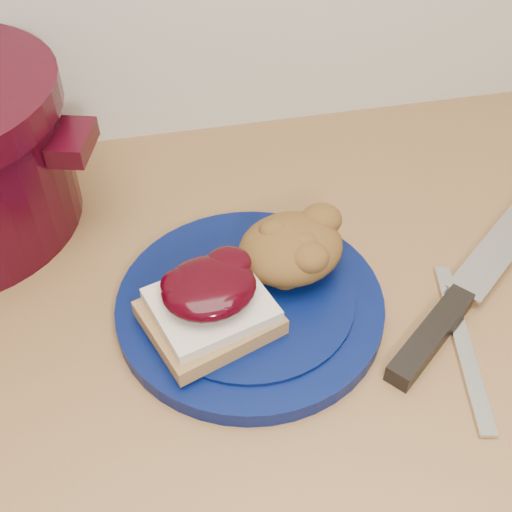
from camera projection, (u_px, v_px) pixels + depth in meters
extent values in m
cylinder|color=#040E3E|center=(250.00, 305.00, 0.59)|extent=(0.30, 0.30, 0.02)
cube|color=olive|center=(209.00, 318.00, 0.55)|extent=(0.13, 0.12, 0.02)
cube|color=beige|center=(211.00, 305.00, 0.55)|extent=(0.12, 0.11, 0.01)
ellipsoid|color=black|center=(209.00, 287.00, 0.54)|extent=(0.10, 0.09, 0.02)
ellipsoid|color=brown|center=(291.00, 248.00, 0.59)|extent=(0.12, 0.11, 0.05)
cube|color=black|center=(431.00, 335.00, 0.56)|extent=(0.11, 0.09, 0.02)
cube|color=silver|center=(507.00, 237.00, 0.65)|extent=(0.18, 0.15, 0.00)
cube|color=silver|center=(462.00, 342.00, 0.57)|extent=(0.05, 0.18, 0.00)
cube|color=black|center=(72.00, 142.00, 0.61)|extent=(0.05, 0.07, 0.02)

